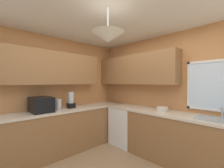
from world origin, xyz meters
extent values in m
cube|color=#C6844C|center=(0.00, 1.72, 1.26)|extent=(3.79, 0.06, 2.52)
cube|color=#C6844C|center=(-1.86, 0.00, 1.26)|extent=(0.06, 3.51, 2.52)
cube|color=white|center=(0.00, 0.00, 2.55)|extent=(3.79, 3.51, 0.06)
cube|color=silver|center=(1.00, 1.69, 1.44)|extent=(1.05, 0.02, 0.80)
cube|color=white|center=(1.00, 1.68, 1.86)|extent=(1.13, 0.04, 0.04)
cube|color=white|center=(1.00, 1.68, 1.02)|extent=(1.13, 0.04, 0.04)
cube|color=white|center=(0.46, 1.68, 1.44)|extent=(0.04, 0.04, 0.88)
cube|color=olive|center=(-1.67, -0.20, 1.80)|extent=(0.32, 2.37, 0.70)
cube|color=olive|center=(-0.75, 1.53, 1.80)|extent=(2.16, 0.32, 0.70)
cylinder|color=#B7B7BC|center=(0.00, 0.00, 2.35)|extent=(0.02, 0.02, 0.35)
cone|color=silver|center=(0.00, 0.00, 2.10)|extent=(0.44, 0.44, 0.14)
cube|color=olive|center=(-1.52, 0.00, 0.44)|extent=(0.62, 3.09, 0.88)
cube|color=beige|center=(-1.52, 0.00, 0.90)|extent=(0.65, 3.12, 0.04)
cube|color=olive|center=(0.21, 1.38, 0.44)|extent=(2.85, 0.62, 0.88)
cube|color=beige|center=(0.21, 1.38, 0.90)|extent=(2.88, 0.65, 0.04)
cube|color=white|center=(-0.86, 1.35, 0.44)|extent=(0.60, 0.60, 0.87)
cube|color=black|center=(-1.52, -0.38, 1.06)|extent=(0.48, 0.36, 0.29)
cylinder|color=#B7B7BC|center=(-1.50, -0.04, 1.03)|extent=(0.11, 0.11, 0.23)
cube|color=#9EA0A5|center=(1.00, 1.38, 0.92)|extent=(0.62, 0.40, 0.02)
cylinder|color=#B7B7BC|center=(1.00, 1.54, 1.01)|extent=(0.03, 0.03, 0.18)
cylinder|color=#B7B7BC|center=(1.00, 1.44, 1.09)|extent=(0.02, 0.20, 0.02)
cylinder|color=beige|center=(0.07, 1.38, 0.96)|extent=(0.22, 0.22, 0.09)
cube|color=black|center=(-1.52, 0.25, 0.97)|extent=(0.15, 0.15, 0.11)
cylinder|color=#B2BCC6|center=(-1.52, 0.25, 1.15)|extent=(0.12, 0.12, 0.25)
camera|label=1|loc=(1.47, -1.31, 1.49)|focal=23.33mm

